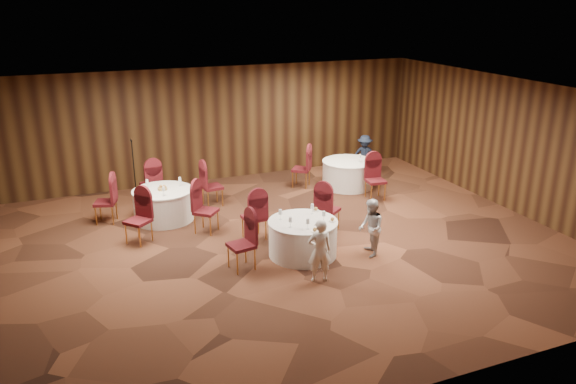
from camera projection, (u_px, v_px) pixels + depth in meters
name	position (u px, v px, depth m)	size (l,w,h in m)	color
ground	(283.00, 245.00, 11.97)	(12.00, 12.00, 0.00)	black
room_shell	(283.00, 156.00, 11.32)	(12.00, 12.00, 12.00)	silver
table_main	(303.00, 238.00, 11.39)	(1.41, 1.41, 0.74)	white
table_left	(164.00, 205.00, 13.20)	(1.42, 1.42, 0.74)	white
table_right	(348.00, 174.00, 15.50)	(1.43, 1.43, 0.74)	white
chairs_main	(276.00, 223.00, 11.81)	(3.04, 1.86, 1.00)	#3F0C0E
chairs_left	(163.00, 200.00, 13.15)	(3.21, 3.10, 1.00)	#3F0C0E
chairs_right	(337.00, 175.00, 15.01)	(2.03, 2.33, 1.00)	#3F0C0E
tabletop_main	(311.00, 217.00, 11.21)	(1.05, 1.14, 0.22)	silver
tabletop_left	(163.00, 187.00, 13.06)	(0.82, 0.75, 0.22)	silver
tabletop_right	(360.00, 156.00, 15.24)	(0.08, 0.08, 0.22)	silver
mic_stand	(136.00, 187.00, 13.98)	(0.24, 0.24, 1.73)	black
woman_a	(320.00, 251.00, 10.26)	(0.45, 0.29, 1.22)	white
woman_b	(371.00, 228.00, 11.30)	(0.58, 0.45, 1.20)	silver
man_c	(364.00, 155.00, 16.47)	(0.77, 0.44, 1.20)	#151D30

